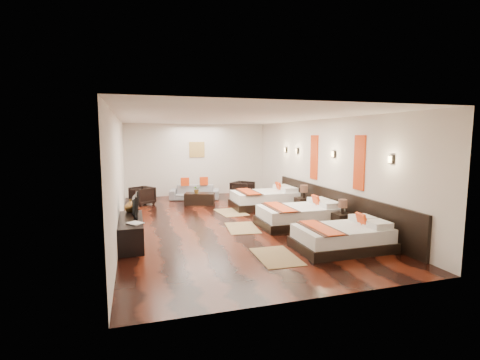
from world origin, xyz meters
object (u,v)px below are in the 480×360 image
object	(u,v)px
table_plant	(197,189)
book	(130,224)
figurine	(131,206)
nightstand_a	(342,220)
tv	(133,205)
bed_near	(343,237)
nightstand_b	(304,204)
armchair_left	(142,196)
bed_mid	(300,216)
coffee_table	(200,199)
sofa	(195,192)
tv_console	(131,231)
armchair_right	(243,190)
bed_far	(265,199)

from	to	relation	value
table_plant	book	bearing A→B (deg)	-115.35
figurine	table_plant	world-z (taller)	figurine
nightstand_a	book	size ratio (longest dim) A/B	2.53
table_plant	tv	bearing A→B (deg)	-119.56
bed_near	nightstand_b	distance (m)	3.34
armchair_left	bed_mid	bearing A→B (deg)	10.77
figurine	coffee_table	world-z (taller)	figurine
bed_mid	book	size ratio (longest dim) A/B	6.59
tv	coffee_table	distance (m)	4.31
tv	book	xyz separation A→B (m)	(-0.05, -0.82, -0.23)
bed_near	sofa	world-z (taller)	bed_near
tv_console	armchair_right	xyz separation A→B (m)	(3.93, 4.51, 0.06)
nightstand_b	armchair_right	size ratio (longest dim) A/B	1.21
bed_near	tv	xyz separation A→B (m)	(-4.14, 1.91, 0.55)
tv_console	coffee_table	size ratio (longest dim) A/B	1.80
bed_near	armchair_left	bearing A→B (deg)	122.22
book	table_plant	size ratio (longest dim) A/B	1.08
bed_mid	figurine	world-z (taller)	figurine
nightstand_a	sofa	xyz separation A→B (m)	(-2.73, 5.44, -0.02)
figurine	bed_near	bearing A→B (deg)	-29.60
figurine	table_plant	size ratio (longest dim) A/B	1.07
bed_near	bed_far	distance (m)	4.53
bed_far	bed_mid	bearing A→B (deg)	-90.02
bed_far	armchair_right	world-z (taller)	bed_far
coffee_table	table_plant	xyz separation A→B (m)	(-0.11, -0.05, 0.35)
figurine	bed_mid	bearing A→B (deg)	-5.36
bed_near	table_plant	distance (m)	5.92
bed_near	armchair_right	distance (m)	6.17
sofa	table_plant	xyz separation A→B (m)	(-0.11, -1.10, 0.28)
tv	sofa	world-z (taller)	tv
bed_far	bed_near	bearing A→B (deg)	-90.03
bed_far	tv_console	xyz separation A→B (m)	(-4.20, -2.88, -0.00)
coffee_table	bed_near	bearing A→B (deg)	-70.52
armchair_right	book	bearing A→B (deg)	-173.46
bed_near	nightstand_b	xyz separation A→B (m)	(0.75, 3.25, 0.06)
bed_mid	figurine	xyz separation A→B (m)	(-4.20, 0.39, 0.43)
bed_far	table_plant	world-z (taller)	bed_far
armchair_left	coffee_table	distance (m)	1.96
nightstand_a	bed_far	bearing A→B (deg)	102.68
bed_far	book	xyz separation A→B (m)	(-4.20, -3.44, 0.29)
figurine	armchair_left	size ratio (longest dim) A/B	0.46
nightstand_b	figurine	xyz separation A→B (m)	(-4.95, -0.87, 0.40)
sofa	armchair_right	bearing A→B (deg)	-0.46
figurine	armchair_left	bearing A→B (deg)	84.82
armchair_right	armchair_left	bearing A→B (deg)	134.99
bed_near	table_plant	xyz separation A→B (m)	(-2.09, 5.54, 0.29)
bed_near	nightstand_a	bearing A→B (deg)	57.97
bed_near	bed_mid	world-z (taller)	bed_mid
tv	figurine	size ratio (longest dim) A/B	2.78
coffee_table	table_plant	world-z (taller)	table_plant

